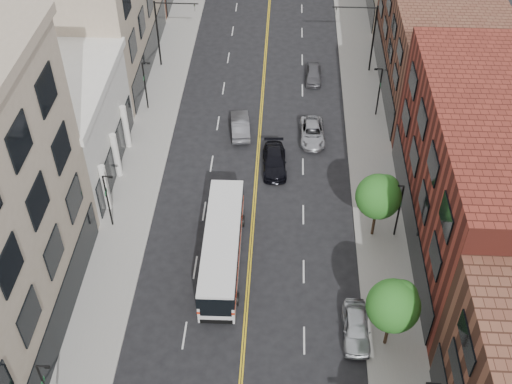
% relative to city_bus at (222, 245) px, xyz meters
% --- Properties ---
extents(sidewalk_left, '(4.00, 110.00, 0.15)m').
position_rel_city_bus_xyz_m(sidewalk_left, '(-8.00, 14.31, -1.66)').
color(sidewalk_left, gray).
rests_on(sidewalk_left, ground).
extents(sidewalk_right, '(4.00, 110.00, 0.15)m').
position_rel_city_bus_xyz_m(sidewalk_right, '(12.00, 14.31, -1.66)').
color(sidewalk_right, gray).
rests_on(sidewalk_right, ground).
extents(bldg_l_white, '(10.00, 14.00, 8.00)m').
position_rel_city_bus_xyz_m(bldg_l_white, '(-15.00, 10.31, 2.27)').
color(bldg_l_white, silver).
rests_on(bldg_l_white, ground).
extents(bldg_r_mid, '(10.00, 22.00, 12.00)m').
position_rel_city_bus_xyz_m(bldg_r_mid, '(19.00, 3.31, 4.27)').
color(bldg_r_mid, maroon).
rests_on(bldg_r_mid, ground).
extents(bldg_r_far_a, '(10.00, 20.00, 10.00)m').
position_rel_city_bus_xyz_m(bldg_r_far_a, '(19.00, 24.31, 3.27)').
color(bldg_r_far_a, brown).
rests_on(bldg_r_far_a, ground).
extents(tree_r_2, '(3.40, 3.40, 5.59)m').
position_rel_city_bus_xyz_m(tree_r_2, '(11.39, -6.62, 2.39)').
color(tree_r_2, black).
rests_on(tree_r_2, sidewalk_right).
extents(tree_r_3, '(3.40, 3.40, 5.59)m').
position_rel_city_bus_xyz_m(tree_r_3, '(11.39, 3.38, 2.39)').
color(tree_r_3, black).
rests_on(tree_r_3, sidewalk_right).
extents(lamp_l_2, '(0.81, 0.55, 5.05)m').
position_rel_city_bus_xyz_m(lamp_l_2, '(-8.95, 3.31, 1.24)').
color(lamp_l_2, black).
rests_on(lamp_l_2, sidewalk_left).
extents(lamp_l_3, '(0.81, 0.55, 5.05)m').
position_rel_city_bus_xyz_m(lamp_l_3, '(-8.95, 19.31, 1.24)').
color(lamp_l_3, black).
rests_on(lamp_l_3, sidewalk_left).
extents(lamp_r_2, '(0.81, 0.55, 5.05)m').
position_rel_city_bus_xyz_m(lamp_r_2, '(12.95, 3.31, 1.24)').
color(lamp_r_2, black).
rests_on(lamp_r_2, sidewalk_right).
extents(lamp_r_3, '(0.81, 0.55, 5.05)m').
position_rel_city_bus_xyz_m(lamp_r_3, '(12.95, 19.31, 1.24)').
color(lamp_r_3, black).
rests_on(lamp_r_3, sidewalk_right).
extents(signal_mast_left, '(4.49, 0.18, 7.20)m').
position_rel_city_bus_xyz_m(signal_mast_left, '(-8.27, 27.31, 2.91)').
color(signal_mast_left, black).
rests_on(signal_mast_left, sidewalk_left).
extents(signal_mast_right, '(4.49, 0.18, 7.20)m').
position_rel_city_bus_xyz_m(signal_mast_right, '(12.27, 27.31, 2.91)').
color(signal_mast_right, black).
rests_on(signal_mast_right, sidewalk_right).
extents(city_bus, '(2.92, 11.65, 2.98)m').
position_rel_city_bus_xyz_m(city_bus, '(0.00, 0.00, 0.00)').
color(city_bus, silver).
rests_on(city_bus, ground).
extents(car_parked_far, '(1.81, 4.45, 1.51)m').
position_rel_city_bus_xyz_m(car_parked_far, '(9.40, -6.02, -0.98)').
color(car_parked_far, '#ABAFB3').
rests_on(car_parked_far, ground).
extents(car_lane_behind, '(2.18, 4.86, 1.55)m').
position_rel_city_bus_xyz_m(car_lane_behind, '(0.20, 16.06, -0.96)').
color(car_lane_behind, '#55555A').
rests_on(car_lane_behind, ground).
extents(car_lane_a, '(2.29, 5.06, 1.44)m').
position_rel_city_bus_xyz_m(car_lane_a, '(3.50, 11.07, -1.02)').
color(car_lane_a, black).
rests_on(car_lane_a, ground).
extents(car_lane_b, '(2.35, 4.88, 1.34)m').
position_rel_city_bus_xyz_m(car_lane_b, '(6.84, 15.40, -1.06)').
color(car_lane_b, '#9E9FA5').
rests_on(car_lane_b, ground).
extents(car_lane_c, '(1.70, 3.99, 1.34)m').
position_rel_city_bus_xyz_m(car_lane_c, '(7.12, 25.37, -1.06)').
color(car_lane_c, '#515055').
rests_on(car_lane_c, ground).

